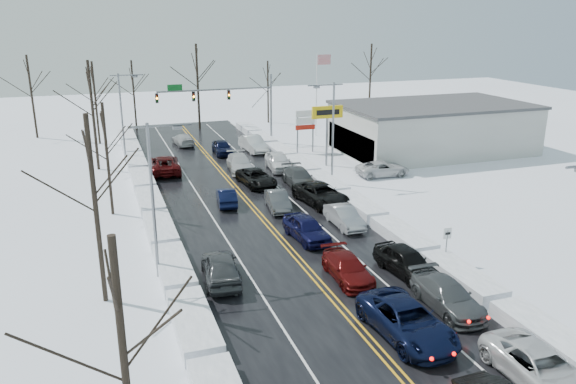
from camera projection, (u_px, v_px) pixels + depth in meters
name	position (u px, v px, depth m)	size (l,w,h in m)	color
ground	(276.00, 234.00, 38.82)	(160.00, 160.00, 0.00)	white
road_surface	(268.00, 224.00, 40.62)	(14.00, 84.00, 0.01)	black
snow_bank_left	(161.00, 237.00, 38.24)	(1.82, 72.00, 0.81)	white
snow_bank_right	(362.00, 213.00, 43.00)	(1.82, 72.00, 0.81)	white
traffic_signal_mast	(228.00, 98.00, 63.45)	(13.28, 0.39, 8.00)	slate
tires_plus_sign	(327.00, 116.00, 55.01)	(3.20, 0.34, 6.00)	slate
used_vehicles_sign	(305.00, 123.00, 60.92)	(2.20, 0.22, 4.65)	slate
speed_limit_sign	(447.00, 239.00, 33.69)	(0.55, 0.09, 2.35)	slate
flagpole	(318.00, 88.00, 68.80)	(1.87, 1.20, 10.00)	silver
dealership_building	(432.00, 127.00, 61.74)	(20.40, 12.40, 5.30)	beige
streetlight_ne	(331.00, 125.00, 48.82)	(3.20, 0.25, 9.00)	slate
streetlight_sw	(156.00, 189.00, 31.02)	(3.20, 0.25, 9.00)	slate
streetlight_nw	(123.00, 111.00, 56.23)	(3.20, 0.25, 9.00)	slate
tree_left_a	(121.00, 326.00, 15.47)	(3.60, 3.60, 9.00)	#2D231C
tree_left_b	(92.00, 174.00, 27.71)	(4.00, 4.00, 10.00)	#2D231C
tree_left_c	(105.00, 138.00, 40.94)	(3.40, 3.40, 8.50)	#2D231C
tree_left_d	(91.00, 94.00, 52.91)	(4.20, 4.20, 10.50)	#2D231C
tree_left_e	(94.00, 87.00, 64.05)	(3.80, 3.80, 9.50)	#2D231C
tree_far_a	(30.00, 80.00, 67.09)	(4.00, 4.00, 10.00)	#2D231C
tree_far_b	(133.00, 82.00, 71.96)	(3.60, 3.60, 9.00)	#2D231C
tree_far_c	(197.00, 70.00, 72.25)	(4.40, 4.40, 11.00)	#2D231C
tree_far_d	(268.00, 80.00, 77.26)	(3.40, 3.40, 8.50)	#2D231C
tree_far_e	(371.00, 66.00, 82.30)	(4.20, 4.20, 10.50)	#2D231C
queued_car_2	(406.00, 336.00, 26.51)	(2.71, 5.88, 1.63)	black
queued_car_3	(347.00, 279.00, 32.23)	(1.90, 4.68, 1.36)	#520B0B
queued_car_4	(306.00, 239.00, 37.92)	(1.90, 4.71, 1.60)	black
queued_car_5	(278.00, 209.00, 43.78)	(1.48, 4.24, 1.40)	#434548
queued_car_6	(256.00, 185.00, 49.95)	(2.38, 5.17, 1.44)	black
queued_car_7	(240.00, 171.00, 54.54)	(2.17, 5.35, 1.55)	silver
queued_car_8	(222.00, 154.00, 61.08)	(1.79, 4.46, 1.52)	black
queued_car_10	(538.00, 384.00, 23.09)	(2.49, 5.41, 1.50)	silver
queued_car_11	(446.00, 309.00, 28.99)	(2.06, 5.06, 1.47)	#474A4C
queued_car_12	(406.00, 274.00, 32.85)	(1.93, 4.79, 1.63)	black
queued_car_13	(344.00, 226.00, 40.29)	(1.52, 4.35, 1.43)	#97999F
queued_car_14	(321.00, 204.00, 45.02)	(2.71, 5.89, 1.64)	black
queued_car_15	(299.00, 186.00, 49.68)	(2.16, 5.31, 1.54)	#3C3E40
queued_car_16	(278.00, 170.00, 54.97)	(2.03, 5.05, 1.72)	white
queued_car_17	(254.00, 151.00, 62.31)	(1.81, 5.20, 1.71)	silver
oncoming_car_0	(227.00, 204.00, 44.88)	(1.41, 4.04, 1.33)	black
oncoming_car_1	(165.00, 173.00, 53.86)	(2.77, 6.02, 1.67)	#45090A
oncoming_car_2	(183.00, 145.00, 65.28)	(1.88, 4.63, 1.34)	silver
oncoming_car_3	(221.00, 281.00, 32.01)	(1.99, 4.96, 1.69)	#3F4144
parked_car_0	(383.00, 176.00, 52.84)	(2.33, 5.05, 1.40)	silver
parked_car_1	(387.00, 161.00, 58.15)	(2.29, 5.62, 1.63)	#3A3C3F
parked_car_2	(344.00, 151.00, 62.57)	(1.77, 4.39, 1.50)	black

